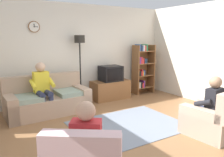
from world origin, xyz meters
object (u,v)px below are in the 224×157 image
bookshelf (142,67)px  armchair_near_bookshelf (213,120)px  person_in_left_armchair (88,142)px  floor_lamp (80,50)px  person_in_right_armchair (209,103)px  tv (111,73)px  person_on_couch (43,86)px  tv_stand (110,90)px  couch (48,100)px

bookshelf → armchair_near_bookshelf: (-0.90, -3.21, -0.55)m
bookshelf → person_in_left_armchair: 4.86m
floor_lamp → armchair_near_bookshelf: floor_lamp is taller
floor_lamp → person_in_right_armchair: (1.21, -3.15, -0.85)m
floor_lamp → person_in_left_armchair: 3.76m
tv → person_on_couch: person_on_couch is taller
person_on_couch → person_in_right_armchair: size_ratio=1.11×
armchair_near_bookshelf → person_in_right_armchair: person_in_right_armchair is taller
floor_lamp → person_in_right_armchair: bearing=-69.0°
tv → floor_lamp: 1.13m
armchair_near_bookshelf → person_in_left_armchair: (-2.60, -0.15, 0.32)m
tv_stand → couch: bearing=-170.5°
bookshelf → floor_lamp: floor_lamp is taller
person_in_right_armchair → couch: bearing=129.5°
tv_stand → person_in_left_armchair: (-2.28, -3.29, 0.33)m
couch → person_in_right_armchair: 3.55m
couch → bookshelf: (3.16, 0.39, 0.52)m
couch → person_on_couch: person_on_couch is taller
couch → person_in_left_armchair: person_in_left_armchair is taller
floor_lamp → bookshelf: bearing=-0.8°
bookshelf → floor_lamp: 2.21m
tv_stand → person_in_right_armchair: size_ratio=0.98×
tv_stand → person_in_left_armchair: person_in_left_armchair is taller
bookshelf → person_in_right_armchair: 3.26m
floor_lamp → person_in_right_armchair: 3.48m
floor_lamp → person_in_left_armchair: bearing=-112.3°
person_in_left_armchair → person_in_right_armchair: same height
person_on_couch → armchair_near_bookshelf: bearing=-48.6°
bookshelf → person_in_left_armchair: size_ratio=1.41×
tv_stand → person_in_left_armchair: size_ratio=0.98×
bookshelf → armchair_near_bookshelf: bookshelf is taller
person_in_left_armchair → armchair_near_bookshelf: bearing=3.3°
floor_lamp → armchair_near_bookshelf: size_ratio=1.93×
couch → person_in_left_armchair: bearing=-96.7°
tv_stand → person_in_right_armchair: (0.31, -3.05, 0.33)m
person_in_right_armchair → person_in_left_armchair: bearing=-174.7°
armchair_near_bookshelf → person_in_right_armchair: size_ratio=0.85×
bookshelf → armchair_near_bookshelf: 3.38m
tv → armchair_near_bookshelf: size_ratio=0.63×
person_in_left_armchair → person_in_right_armchair: (2.59, 0.24, 0.00)m
armchair_near_bookshelf → tv: bearing=95.9°
bookshelf → floor_lamp: size_ratio=0.85×
person_in_right_armchair → bookshelf: bearing=73.7°
tv_stand → armchair_near_bookshelf: (0.32, -3.14, 0.02)m
bookshelf → person_in_right_armchair: bearing=-106.3°
tv_stand → floor_lamp: 1.48m
tv → armchair_near_bookshelf: 3.17m
person_in_left_armchair → floor_lamp: bearing=67.7°
armchair_near_bookshelf → tv_stand: bearing=95.9°
tv → floor_lamp: size_ratio=0.32×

